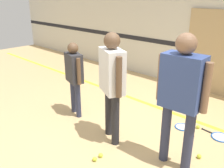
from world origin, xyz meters
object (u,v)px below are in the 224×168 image
at_px(tennis_ball_by_spare_racket, 198,127).
at_px(tennis_ball_stray_left, 199,156).
at_px(person_instructor, 112,77).
at_px(person_student_right, 182,89).
at_px(person_student_left, 74,72).
at_px(tennis_ball_stray_right, 95,159).
at_px(racket_spare_on_floor, 183,127).
at_px(racket_second_spare, 220,137).
at_px(tennis_ball_near_instructor, 101,155).

distance_m(tennis_ball_by_spare_racket, tennis_ball_stray_left, 0.88).
distance_m(person_instructor, person_student_right, 1.09).
bearing_deg(person_instructor, person_student_left, -160.69).
distance_m(person_instructor, tennis_ball_stray_right, 1.23).
distance_m(person_student_right, tennis_ball_by_spare_racket, 1.61).
bearing_deg(person_student_right, person_instructor, 4.08).
xyz_separation_m(person_instructor, tennis_ball_stray_left, (1.28, 0.50, -1.05)).
distance_m(person_student_right, racket_spare_on_floor, 1.55).
bearing_deg(tennis_ball_stray_left, person_student_left, -171.46).
bearing_deg(person_student_left, tennis_ball_stray_left, 25.12).
height_order(racket_second_spare, tennis_ball_stray_left, tennis_ball_stray_left).
distance_m(person_instructor, tennis_ball_by_spare_racket, 1.88).
relative_size(tennis_ball_near_instructor, tennis_ball_stray_left, 1.00).
height_order(tennis_ball_near_instructor, tennis_ball_stray_left, same).
relative_size(person_student_right, tennis_ball_stray_left, 27.90).
relative_size(person_instructor, person_student_right, 0.95).
xyz_separation_m(racket_second_spare, tennis_ball_near_instructor, (-1.05, -1.75, 0.02)).
distance_m(tennis_ball_near_instructor, tennis_ball_by_spare_racket, 1.88).
distance_m(person_student_left, tennis_ball_by_spare_racket, 2.46).
bearing_deg(tennis_ball_stray_right, tennis_ball_stray_left, 46.36).
relative_size(racket_second_spare, tennis_ball_by_spare_racket, 8.08).
xyz_separation_m(racket_spare_on_floor, tennis_ball_near_instructor, (-0.45, -1.60, 0.02)).
bearing_deg(person_instructor, tennis_ball_by_spare_racket, 81.94).
height_order(tennis_ball_stray_left, tennis_ball_stray_right, same).
bearing_deg(tennis_ball_by_spare_racket, tennis_ball_stray_right, -109.00).
height_order(tennis_ball_near_instructor, tennis_ball_by_spare_racket, same).
distance_m(racket_spare_on_floor, tennis_ball_stray_right, 1.77).
bearing_deg(person_student_right, racket_spare_on_floor, -70.97).
height_order(person_instructor, person_student_right, person_student_right).
relative_size(person_student_left, tennis_ball_stray_left, 21.62).
distance_m(tennis_ball_by_spare_racket, tennis_ball_stray_right, 1.99).
height_order(tennis_ball_by_spare_racket, tennis_ball_stray_left, same).
xyz_separation_m(tennis_ball_by_spare_racket, tennis_ball_stray_left, (0.40, -0.78, 0.00)).
distance_m(racket_second_spare, tennis_ball_stray_right, 2.15).
distance_m(person_student_left, racket_spare_on_floor, 2.23).
bearing_deg(tennis_ball_near_instructor, tennis_ball_stray_right, -88.54).
distance_m(person_student_left, tennis_ball_stray_left, 2.57).
relative_size(person_instructor, tennis_ball_stray_left, 26.47).
bearing_deg(tennis_ball_by_spare_racket, racket_second_spare, -1.36).
relative_size(racket_spare_on_floor, tennis_ball_by_spare_racket, 7.37).
xyz_separation_m(person_student_left, person_student_right, (2.20, -0.00, 0.26)).
distance_m(racket_spare_on_floor, tennis_ball_near_instructor, 1.66).
relative_size(tennis_ball_by_spare_racket, tennis_ball_stray_right, 1.00).
height_order(person_student_right, tennis_ball_by_spare_racket, person_student_right).
distance_m(tennis_ball_near_instructor, tennis_ball_stray_left, 1.44).
relative_size(person_instructor, racket_second_spare, 3.28).
bearing_deg(tennis_ball_stray_left, person_instructor, -158.70).
distance_m(tennis_ball_near_instructor, tennis_ball_stray_right, 0.12).
bearing_deg(person_student_left, person_student_right, 16.49).
height_order(person_student_left, racket_spare_on_floor, person_student_left).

